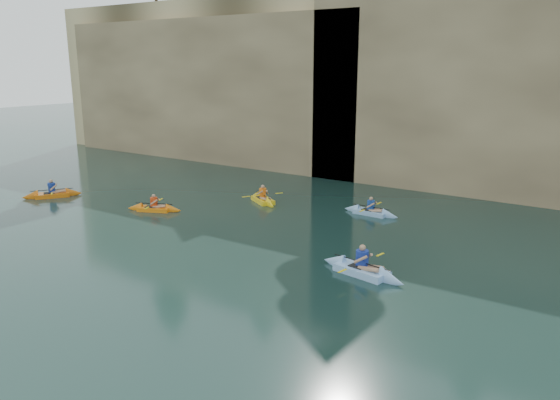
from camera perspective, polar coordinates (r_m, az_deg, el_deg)
The scene contains 11 objects.
ground at distance 13.11m, azimuth -8.08°, elevation -18.86°, with size 160.00×160.00×0.00m, color black.
cliff at distance 38.77m, azimuth 23.48°, elevation 11.39°, with size 70.00×16.00×12.00m, color tan.
cliff_slab_west at distance 41.23m, azimuth -7.91°, elevation 11.50°, with size 26.00×2.40×10.56m, color tan.
cliff_slab_center at distance 31.14m, azimuth 24.34°, elevation 10.34°, with size 24.00×2.40×11.40m, color tan.
sea_cave_west at distance 39.71m, azimuth -6.22°, elevation 6.69°, with size 4.50×1.00×4.00m, color black.
sea_cave_center at distance 32.58m, azimuth 12.98°, elevation 4.07°, with size 3.50×1.00×3.20m, color black.
kayaker_orange at distance 27.61m, azimuth -13.00°, elevation -0.85°, with size 2.81×1.97×1.06m.
kayaker_ltblue_near at distance 19.20m, azimuth 8.53°, elevation -7.22°, with size 3.46×2.58×1.34m.
kayaker_yellow at distance 28.58m, azimuth -1.81°, elevation 0.05°, with size 2.78×2.07×1.16m.
kayaker_ltblue_mid at distance 26.62m, azimuth 9.44°, elevation -1.22°, with size 2.89×2.18×1.09m.
kayaker_extra_west at distance 32.16m, azimuth -22.70°, elevation 0.55°, with size 2.31×2.95×1.21m.
Camera 1 is at (7.56, -8.01, 7.12)m, focal length 35.00 mm.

